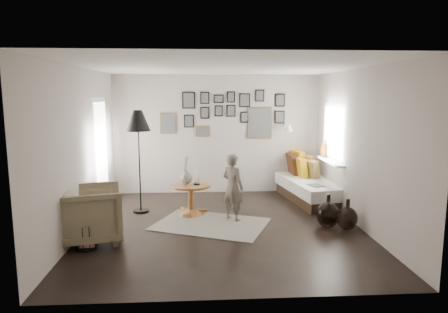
{
  "coord_description": "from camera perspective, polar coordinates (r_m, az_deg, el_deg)",
  "views": [
    {
      "loc": [
        -0.38,
        -6.37,
        2.16
      ],
      "look_at": [
        0.05,
        0.5,
        1.1
      ],
      "focal_mm": 32.0,
      "sensor_mm": 36.0,
      "label": 1
    }
  ],
  "objects": [
    {
      "name": "wall_left",
      "position": [
        6.69,
        -19.78,
        0.85
      ],
      "size": [
        0.0,
        4.8,
        4.8
      ],
      "primitive_type": "plane",
      "rotation": [
        1.57,
        0.0,
        1.57
      ],
      "color": "#A89D93",
      "rests_on": "ground"
    },
    {
      "name": "demijohn_large",
      "position": [
        6.83,
        14.61,
        -8.07
      ],
      "size": [
        0.37,
        0.37,
        0.56
      ],
      "color": "black",
      "rests_on": "ground"
    },
    {
      "name": "vase",
      "position": [
        7.24,
        -5.41,
        -2.77
      ],
      "size": [
        0.2,
        0.2,
        0.51
      ],
      "color": "black",
      "rests_on": "pedestal_table"
    },
    {
      "name": "ceiling",
      "position": [
        6.39,
        -0.17,
        12.7
      ],
      "size": [
        4.8,
        4.8,
        0.0
      ],
      "primitive_type": "plane",
      "rotation": [
        3.14,
        0.0,
        0.0
      ],
      "color": "white",
      "rests_on": "wall_back"
    },
    {
      "name": "daybed",
      "position": [
        8.5,
        12.05,
        -4.07
      ],
      "size": [
        1.13,
        2.07,
        0.96
      ],
      "rotation": [
        0.0,
        0.0,
        0.15
      ],
      "color": "black",
      "rests_on": "ground"
    },
    {
      "name": "candles",
      "position": [
        7.22,
        -3.9,
        -3.0
      ],
      "size": [
        0.12,
        0.12,
        0.27
      ],
      "color": "black",
      "rests_on": "pedestal_table"
    },
    {
      "name": "wall_front",
      "position": [
        4.08,
        1.85,
        -3.44
      ],
      "size": [
        4.5,
        0.0,
        4.5
      ],
      "primitive_type": "plane",
      "rotation": [
        -1.57,
        0.0,
        0.0
      ],
      "color": "#A89D93",
      "rests_on": "ground"
    },
    {
      "name": "pedestal_table",
      "position": [
        7.32,
        -4.74,
        -6.31
      ],
      "size": [
        0.71,
        0.71,
        0.56
      ],
      "rotation": [
        0.0,
        0.0,
        -0.12
      ],
      "color": "brown",
      "rests_on": "ground"
    },
    {
      "name": "magazine_basket",
      "position": [
        6.08,
        -19.15,
        -10.76
      ],
      "size": [
        0.37,
        0.37,
        0.36
      ],
      "rotation": [
        0.0,
        0.0,
        0.32
      ],
      "color": "black",
      "rests_on": "ground"
    },
    {
      "name": "rug",
      "position": [
        6.83,
        -1.9,
        -9.63
      ],
      "size": [
        2.14,
        1.85,
        0.01
      ],
      "primitive_type": "cube",
      "rotation": [
        0.0,
        0.0,
        -0.4
      ],
      "color": "#BBB9A4",
      "rests_on": "ground"
    },
    {
      "name": "door_left",
      "position": [
        7.87,
        -17.18,
        0.26
      ],
      "size": [
        0.0,
        2.14,
        2.14
      ],
      "color": "white",
      "rests_on": "wall_left"
    },
    {
      "name": "magazine_on_daybed",
      "position": [
        7.85,
        12.98,
        -4.06
      ],
      "size": [
        0.3,
        0.35,
        0.02
      ],
      "primitive_type": "cube",
      "rotation": [
        0.0,
        0.0,
        0.33
      ],
      "color": "black",
      "rests_on": "daybed"
    },
    {
      "name": "armchair",
      "position": [
        6.29,
        -18.53,
        -7.79
      ],
      "size": [
        1.11,
        1.09,
        0.83
      ],
      "primitive_type": "imported",
      "rotation": [
        0.0,
        0.0,
        1.82
      ],
      "color": "#736A4D",
      "rests_on": "ground"
    },
    {
      "name": "gallery_wall",
      "position": [
        8.78,
        0.78,
        6.04
      ],
      "size": [
        2.74,
        0.03,
        1.08
      ],
      "color": "brown",
      "rests_on": "wall_back"
    },
    {
      "name": "demijohn_small",
      "position": [
        6.82,
        17.2,
        -8.41
      ],
      "size": [
        0.33,
        0.33,
        0.51
      ],
      "color": "black",
      "rests_on": "ground"
    },
    {
      "name": "wall_sconce",
      "position": [
        8.75,
        9.2,
        4.08
      ],
      "size": [
        0.18,
        0.36,
        0.16
      ],
      "color": "white",
      "rests_on": "wall_back"
    },
    {
      "name": "floor_lamp",
      "position": [
        7.41,
        -12.17,
        4.49
      ],
      "size": [
        0.44,
        0.44,
        1.89
      ],
      "rotation": [
        0.0,
        0.0,
        0.04
      ],
      "color": "black",
      "rests_on": "ground"
    },
    {
      "name": "ground",
      "position": [
        6.73,
        -0.16,
        -9.95
      ],
      "size": [
        4.8,
        4.8,
        0.0
      ],
      "primitive_type": "plane",
      "color": "black",
      "rests_on": "ground"
    },
    {
      "name": "armchair_cushion",
      "position": [
        6.32,
        -18.44,
        -7.12
      ],
      "size": [
        0.45,
        0.46,
        0.17
      ],
      "primitive_type": "cube",
      "rotation": [
        -0.21,
        0.0,
        0.22
      ],
      "color": "white",
      "rests_on": "armchair"
    },
    {
      "name": "window_right",
      "position": [
        8.21,
        14.59,
        -0.12
      ],
      "size": [
        0.15,
        1.32,
        1.3
      ],
      "color": "white",
      "rests_on": "wall_right"
    },
    {
      "name": "wall_right",
      "position": [
        6.94,
        18.71,
        1.18
      ],
      "size": [
        0.0,
        4.8,
        4.8
      ],
      "primitive_type": "plane",
      "rotation": [
        1.57,
        0.0,
        -1.57
      ],
      "color": "#A89D93",
      "rests_on": "ground"
    },
    {
      "name": "wall_back",
      "position": [
        8.82,
        -1.1,
        3.16
      ],
      "size": [
        4.5,
        0.0,
        4.5
      ],
      "primitive_type": "plane",
      "rotation": [
        1.57,
        0.0,
        0.0
      ],
      "color": "#A89D93",
      "rests_on": "ground"
    },
    {
      "name": "child",
      "position": [
        6.91,
        1.27,
        -4.39
      ],
      "size": [
        0.5,
        0.5,
        1.18
      ],
      "primitive_type": "imported",
      "rotation": [
        0.0,
        0.0,
        2.36
      ],
      "color": "#6D6156",
      "rests_on": "ground"
    }
  ]
}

